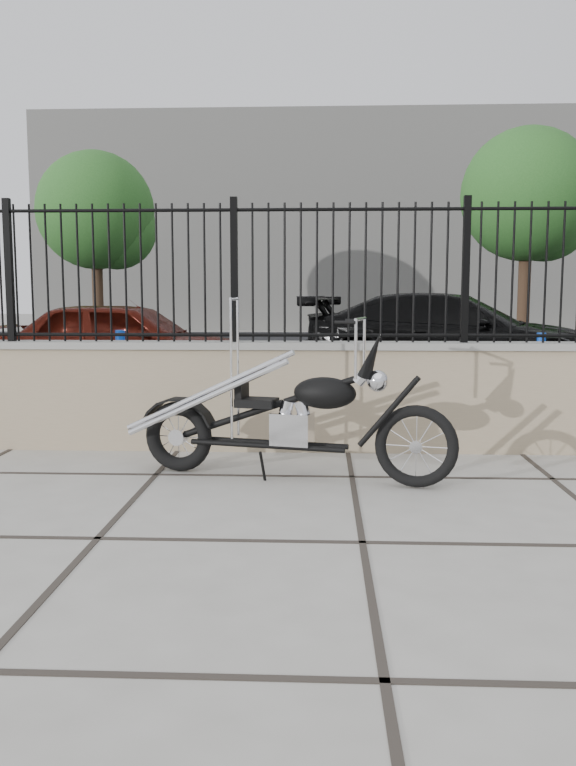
# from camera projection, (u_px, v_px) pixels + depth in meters

# --- Properties ---
(ground_plane) EXTENTS (90.00, 90.00, 0.00)m
(ground_plane) POSITION_uv_depth(u_px,v_px,m) (362.00, 543.00, 4.16)
(ground_plane) COLOR #99968E
(ground_plane) RESTS_ON ground
(parking_lot) EXTENTS (30.00, 30.00, 0.00)m
(parking_lot) POSITION_uv_depth(u_px,v_px,m) (332.00, 356.00, 16.56)
(parking_lot) COLOR black
(parking_lot) RESTS_ON ground
(retaining_wall) EXTENTS (14.00, 0.36, 0.96)m
(retaining_wall) POSITION_uv_depth(u_px,v_px,m) (348.00, 396.00, 6.59)
(retaining_wall) COLOR gray
(retaining_wall) RESTS_ON ground_plane
(iron_fence) EXTENTS (14.00, 0.08, 1.20)m
(iron_fence) POSITION_uv_depth(u_px,v_px,m) (349.00, 273.00, 6.46)
(iron_fence) COLOR black
(iron_fence) RESTS_ON retaining_wall
(background_building) EXTENTS (22.00, 6.00, 8.00)m
(background_building) POSITION_uv_depth(u_px,v_px,m) (328.00, 228.00, 29.97)
(background_building) COLOR beige
(background_building) RESTS_ON ground_plane
(chopper_motorcycle) EXTENTS (2.33, 0.93, 1.38)m
(chopper_motorcycle) POSITION_uv_depth(u_px,v_px,m) (286.00, 388.00, 5.52)
(chopper_motorcycle) COLOR black
(chopper_motorcycle) RESTS_ON ground_plane
(car_red) EXTENTS (3.93, 1.80, 1.31)m
(car_red) POSITION_uv_depth(u_px,v_px,m) (126.00, 344.00, 10.72)
(car_red) COLOR #431009
(car_red) RESTS_ON parking_lot
(car_black) EXTENTS (5.14, 3.18, 1.39)m
(car_black) POSITION_uv_depth(u_px,v_px,m) (453.00, 336.00, 11.97)
(car_black) COLOR black
(car_black) RESTS_ON parking_lot
(bollard_a) EXTENTS (0.15, 0.15, 0.95)m
(bollard_a) POSITION_uv_depth(u_px,v_px,m) (121.00, 371.00, 8.79)
(bollard_a) COLOR blue
(bollard_a) RESTS_ON ground_plane
(bollard_b) EXTENTS (0.12, 0.12, 0.91)m
(bollard_b) POSITION_uv_depth(u_px,v_px,m) (540.00, 370.00, 9.06)
(bollard_b) COLOR #0B4CB2
(bollard_b) RESTS_ON ground_plane
(tree_left) EXTENTS (3.18, 3.18, 5.37)m
(tree_left) POSITION_uv_depth(u_px,v_px,m) (95.00, 205.00, 20.27)
(tree_left) COLOR #382619
(tree_left) RESTS_ON ground_plane
(tree_right) EXTENTS (3.48, 3.48, 5.87)m
(tree_right) POSITION_uv_depth(u_px,v_px,m) (528.00, 188.00, 19.55)
(tree_right) COLOR #382619
(tree_right) RESTS_ON ground_plane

